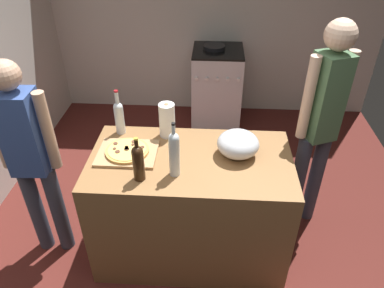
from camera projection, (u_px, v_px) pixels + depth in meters
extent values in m
cube|color=#511E19|center=(196.00, 178.00, 3.66)|extent=(4.15, 3.52, 0.02)
cube|color=#BCB7AD|center=(204.00, 5.00, 4.15)|extent=(4.15, 0.10, 2.60)
cube|color=olive|center=(191.00, 206.00, 2.69)|extent=(1.37, 0.76, 0.89)
cube|color=tan|center=(127.00, 153.00, 2.47)|extent=(0.40, 0.32, 0.02)
cylinder|color=tan|center=(127.00, 151.00, 2.46)|extent=(0.29, 0.29, 0.02)
cylinder|color=#EAC660|center=(127.00, 149.00, 2.46)|extent=(0.26, 0.26, 0.00)
cylinder|color=brown|center=(135.00, 154.00, 2.40)|extent=(0.03, 0.03, 0.01)
cylinder|color=brown|center=(133.00, 145.00, 2.50)|extent=(0.02, 0.02, 0.01)
cylinder|color=brown|center=(114.00, 149.00, 2.46)|extent=(0.02, 0.02, 0.01)
cylinder|color=brown|center=(127.00, 147.00, 2.47)|extent=(0.02, 0.02, 0.01)
cylinder|color=brown|center=(127.00, 147.00, 2.47)|extent=(0.03, 0.03, 0.01)
cylinder|color=brown|center=(142.00, 147.00, 2.47)|extent=(0.03, 0.03, 0.01)
cylinder|color=brown|center=(136.00, 154.00, 2.40)|extent=(0.03, 0.03, 0.01)
cylinder|color=brown|center=(116.00, 143.00, 2.51)|extent=(0.03, 0.03, 0.01)
cylinder|color=brown|center=(134.00, 142.00, 2.53)|extent=(0.03, 0.03, 0.01)
cylinder|color=brown|center=(127.00, 149.00, 2.45)|extent=(0.03, 0.03, 0.01)
cylinder|color=brown|center=(117.00, 152.00, 2.43)|extent=(0.03, 0.03, 0.01)
cylinder|color=brown|center=(127.00, 149.00, 2.45)|extent=(0.03, 0.03, 0.01)
cylinder|color=#B2B2B7|center=(237.00, 154.00, 2.47)|extent=(0.12, 0.12, 0.01)
ellipsoid|color=silver|center=(238.00, 144.00, 2.43)|extent=(0.28, 0.28, 0.17)
cylinder|color=white|center=(167.00, 120.00, 2.60)|extent=(0.11, 0.11, 0.25)
cylinder|color=#997551|center=(167.00, 120.00, 2.60)|extent=(0.03, 0.03, 0.26)
cylinder|color=silver|center=(174.00, 157.00, 2.23)|extent=(0.07, 0.07, 0.27)
sphere|color=silver|center=(174.00, 138.00, 2.15)|extent=(0.07, 0.07, 0.07)
cylinder|color=silver|center=(173.00, 130.00, 2.12)|extent=(0.02, 0.02, 0.07)
cylinder|color=black|center=(173.00, 124.00, 2.09)|extent=(0.02, 0.02, 0.01)
cylinder|color=silver|center=(120.00, 120.00, 2.64)|extent=(0.07, 0.07, 0.21)
sphere|color=silver|center=(118.00, 107.00, 2.58)|extent=(0.07, 0.07, 0.07)
cylinder|color=silver|center=(117.00, 98.00, 2.54)|extent=(0.03, 0.03, 0.10)
cylinder|color=maroon|center=(116.00, 91.00, 2.51)|extent=(0.03, 0.03, 0.01)
cylinder|color=#331E0F|center=(139.00, 165.00, 2.21)|extent=(0.07, 0.07, 0.21)
sphere|color=#331E0F|center=(137.00, 152.00, 2.15)|extent=(0.07, 0.07, 0.07)
cylinder|color=#331E0F|center=(136.00, 144.00, 2.12)|extent=(0.03, 0.03, 0.06)
cylinder|color=gold|center=(136.00, 139.00, 2.10)|extent=(0.03, 0.03, 0.01)
cube|color=#B7B7BC|center=(217.00, 88.00, 4.29)|extent=(0.56, 0.57, 0.90)
cube|color=black|center=(218.00, 51.00, 4.03)|extent=(0.56, 0.57, 0.02)
cylinder|color=silver|center=(196.00, 79.00, 3.92)|extent=(0.04, 0.02, 0.04)
cylinder|color=silver|center=(207.00, 79.00, 3.91)|extent=(0.04, 0.02, 0.04)
cylinder|color=silver|center=(217.00, 79.00, 3.91)|extent=(0.04, 0.02, 0.04)
cylinder|color=silver|center=(228.00, 80.00, 3.90)|extent=(0.04, 0.02, 0.04)
cylinder|color=silver|center=(238.00, 80.00, 3.90)|extent=(0.04, 0.02, 0.04)
cylinder|color=black|center=(214.00, 47.00, 4.04)|extent=(0.25, 0.25, 0.04)
cylinder|color=#383D4C|center=(36.00, 209.00, 2.74)|extent=(0.11, 0.11, 0.78)
cylinder|color=#383D4C|center=(58.00, 210.00, 2.73)|extent=(0.11, 0.11, 0.78)
cube|color=#334C8C|center=(23.00, 133.00, 2.34)|extent=(0.25, 0.21, 0.59)
cylinder|color=tan|center=(48.00, 131.00, 2.33)|extent=(0.08, 0.08, 0.56)
sphere|color=tan|center=(5.00, 75.00, 2.11)|extent=(0.19, 0.19, 0.19)
cylinder|color=#383D4C|center=(315.00, 178.00, 2.98)|extent=(0.11, 0.11, 0.86)
cylinder|color=#383D4C|center=(298.00, 182.00, 2.94)|extent=(0.11, 0.11, 0.86)
cube|color=#4C724C|center=(326.00, 98.00, 2.53)|extent=(0.27, 0.26, 0.64)
cylinder|color=beige|center=(344.00, 92.00, 2.56)|extent=(0.08, 0.08, 0.61)
cylinder|color=beige|center=(308.00, 99.00, 2.48)|extent=(0.08, 0.08, 0.61)
sphere|color=beige|center=(341.00, 35.00, 2.28)|extent=(0.21, 0.21, 0.21)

